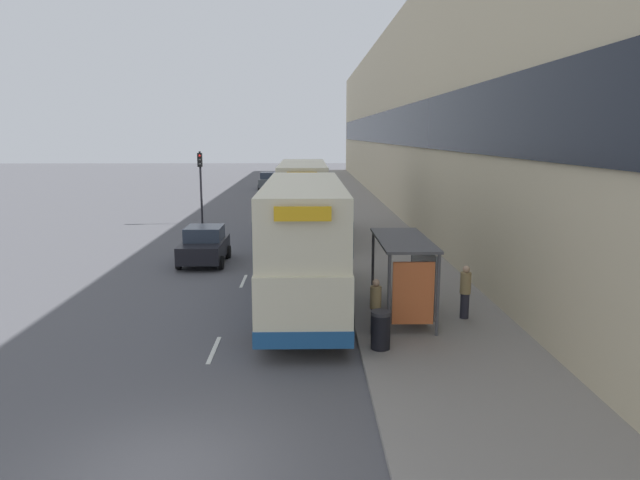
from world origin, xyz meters
name	(u,v)px	position (x,y,z in m)	size (l,w,h in m)	color
ground_plane	(159,478)	(0.00, 0.00, 0.00)	(220.00, 220.00, 0.00)	#515156
pavement	(354,204)	(6.50, 38.50, 0.07)	(5.00, 93.00, 0.14)	gray
terrace_facade	(403,119)	(10.49, 38.50, 7.12)	(3.10, 93.00, 14.25)	#C6B793
lane_mark_1	(214,350)	(0.00, 5.96, 0.01)	(0.12, 2.00, 0.01)	silver
lane_mark_2	(244,281)	(0.00, 13.45, 0.01)	(0.12, 2.00, 0.01)	silver
lane_mark_3	(259,246)	(0.00, 20.93, 0.01)	(0.12, 2.00, 0.01)	silver
lane_mark_4	(268,224)	(0.00, 28.42, 0.01)	(0.12, 2.00, 0.01)	silver
lane_mark_5	(274,209)	(0.00, 35.91, 0.01)	(0.12, 2.00, 0.01)	silver
lane_mark_6	(279,199)	(0.00, 43.40, 0.01)	(0.12, 2.00, 0.01)	silver
bus_shelter	(410,264)	(5.77, 8.24, 1.88)	(1.60, 4.20, 2.48)	#4C4C51
double_decker_bus_near	(304,243)	(2.47, 9.75, 2.28)	(2.85, 10.15, 4.30)	beige
double_decker_bus_ahead	(303,199)	(2.36, 22.75, 2.28)	(2.85, 10.10, 4.30)	beige
car_0	(302,198)	(2.22, 36.02, 0.86)	(1.95, 4.49, 1.73)	maroon
car_1	(204,245)	(-2.14, 16.78, 0.84)	(2.06, 3.81, 1.69)	black
car_2	(268,181)	(-1.62, 52.99, 0.89)	(2.02, 3.95, 1.82)	#4C5156
pedestrian_at_shelter	(465,292)	(7.53, 8.14, 1.01)	(0.34, 0.34, 1.69)	#23232D
pedestrian_1	(376,306)	(4.54, 6.73, 0.98)	(0.33, 0.33, 1.65)	#23232D
litter_bin	(381,330)	(4.55, 5.60, 0.67)	(0.55, 0.55, 1.05)	black
traffic_light_far_kerb	(200,175)	(-4.40, 28.69, 3.21)	(0.30, 0.32, 4.76)	black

